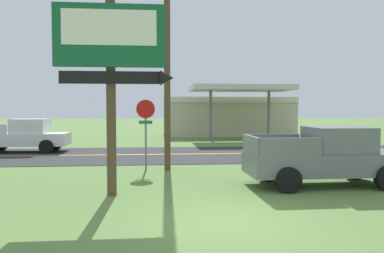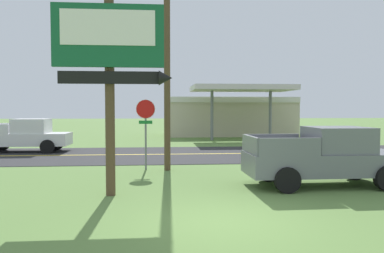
{
  "view_description": "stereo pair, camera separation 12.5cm",
  "coord_description": "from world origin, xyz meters",
  "px_view_note": "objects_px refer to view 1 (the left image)",
  "views": [
    {
      "loc": [
        -1.54,
        -8.56,
        2.58
      ],
      "look_at": [
        0.0,
        8.0,
        1.8
      ],
      "focal_mm": 36.34,
      "sensor_mm": 36.0,
      "label": 1
    },
    {
      "loc": [
        -1.41,
        -8.57,
        2.58
      ],
      "look_at": [
        0.0,
        8.0,
        1.8
      ],
      "focal_mm": 36.34,
      "sensor_mm": 36.0,
      "label": 2
    }
  ],
  "objects_px": {
    "motel_sign": "(113,57)",
    "pickup_white_on_road": "(24,136)",
    "pickup_grey_parked_on_lawn": "(327,157)",
    "utility_pole": "(167,43)",
    "gas_station": "(227,115)",
    "stop_sign": "(146,122)"
  },
  "relations": [
    {
      "from": "motel_sign",
      "to": "pickup_white_on_road",
      "type": "bearing_deg",
      "value": 118.26
    },
    {
      "from": "pickup_grey_parked_on_lawn",
      "to": "utility_pole",
      "type": "bearing_deg",
      "value": 144.58
    },
    {
      "from": "utility_pole",
      "to": "gas_station",
      "type": "bearing_deg",
      "value": 72.91
    },
    {
      "from": "pickup_grey_parked_on_lawn",
      "to": "pickup_white_on_road",
      "type": "height_order",
      "value": "same"
    },
    {
      "from": "stop_sign",
      "to": "gas_station",
      "type": "height_order",
      "value": "gas_station"
    },
    {
      "from": "motel_sign",
      "to": "gas_station",
      "type": "relative_size",
      "value": 0.49
    },
    {
      "from": "motel_sign",
      "to": "stop_sign",
      "type": "distance_m",
      "value": 5.33
    },
    {
      "from": "pickup_white_on_road",
      "to": "stop_sign",
      "type": "bearing_deg",
      "value": -44.74
    },
    {
      "from": "utility_pole",
      "to": "gas_station",
      "type": "relative_size",
      "value": 0.83
    },
    {
      "from": "motel_sign",
      "to": "stop_sign",
      "type": "height_order",
      "value": "motel_sign"
    },
    {
      "from": "stop_sign",
      "to": "motel_sign",
      "type": "bearing_deg",
      "value": -99.39
    },
    {
      "from": "pickup_grey_parked_on_lawn",
      "to": "pickup_white_on_road",
      "type": "relative_size",
      "value": 1.01
    },
    {
      "from": "pickup_grey_parked_on_lawn",
      "to": "motel_sign",
      "type": "bearing_deg",
      "value": -172.07
    },
    {
      "from": "gas_station",
      "to": "pickup_white_on_road",
      "type": "height_order",
      "value": "gas_station"
    },
    {
      "from": "gas_station",
      "to": "pickup_white_on_road",
      "type": "bearing_deg",
      "value": -137.98
    },
    {
      "from": "utility_pole",
      "to": "pickup_white_on_road",
      "type": "height_order",
      "value": "utility_pole"
    },
    {
      "from": "motel_sign",
      "to": "pickup_grey_parked_on_lawn",
      "type": "height_order",
      "value": "motel_sign"
    },
    {
      "from": "gas_station",
      "to": "pickup_grey_parked_on_lawn",
      "type": "xyz_separation_m",
      "value": [
        -1.12,
        -24.24,
        -0.98
      ]
    },
    {
      "from": "pickup_grey_parked_on_lawn",
      "to": "pickup_white_on_road",
      "type": "distance_m",
      "value": 17.44
    },
    {
      "from": "utility_pole",
      "to": "gas_station",
      "type": "distance_m",
      "value": 21.75
    },
    {
      "from": "stop_sign",
      "to": "pickup_white_on_road",
      "type": "height_order",
      "value": "stop_sign"
    },
    {
      "from": "stop_sign",
      "to": "utility_pole",
      "type": "xyz_separation_m",
      "value": [
        0.9,
        -0.2,
        3.25
      ]
    }
  ]
}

